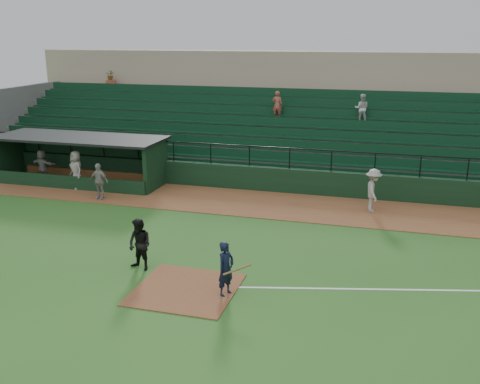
# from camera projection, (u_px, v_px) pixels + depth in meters

# --- Properties ---
(ground) EXTENTS (90.00, 90.00, 0.00)m
(ground) POSITION_uv_depth(u_px,v_px,m) (197.00, 276.00, 17.23)
(ground) COLOR #285A1D
(ground) RESTS_ON ground
(warning_track) EXTENTS (40.00, 4.00, 0.03)m
(warning_track) POSITION_uv_depth(u_px,v_px,m) (258.00, 203.00, 24.62)
(warning_track) COLOR brown
(warning_track) RESTS_ON ground
(home_plate_dirt) EXTENTS (3.00, 3.00, 0.03)m
(home_plate_dirt) POSITION_uv_depth(u_px,v_px,m) (186.00, 289.00, 16.30)
(home_plate_dirt) COLOR brown
(home_plate_dirt) RESTS_ON ground
(foul_line) EXTENTS (17.49, 4.44, 0.01)m
(foul_line) POSITION_uv_depth(u_px,v_px,m) (461.00, 291.00, 16.24)
(foul_line) COLOR white
(foul_line) RESTS_ON ground
(stadium_structure) EXTENTS (38.00, 13.08, 6.40)m
(stadium_structure) POSITION_uv_depth(u_px,v_px,m) (293.00, 125.00, 31.79)
(stadium_structure) COLOR black
(stadium_structure) RESTS_ON ground
(dugout) EXTENTS (8.90, 3.20, 2.42)m
(dugout) POSITION_uv_depth(u_px,v_px,m) (85.00, 156.00, 28.25)
(dugout) COLOR black
(dugout) RESTS_ON ground
(batter_at_plate) EXTENTS (1.10, 0.73, 1.67)m
(batter_at_plate) POSITION_uv_depth(u_px,v_px,m) (226.00, 269.00, 15.75)
(batter_at_plate) COLOR black
(batter_at_plate) RESTS_ON ground
(umpire) EXTENTS (0.99, 0.86, 1.73)m
(umpire) POSITION_uv_depth(u_px,v_px,m) (140.00, 245.00, 17.51)
(umpire) COLOR black
(umpire) RESTS_ON ground
(runner) EXTENTS (0.89, 1.31, 1.88)m
(runner) POSITION_uv_depth(u_px,v_px,m) (373.00, 190.00, 23.24)
(runner) COLOR #A4A09A
(runner) RESTS_ON warning_track
(dugout_player_a) EXTENTS (1.04, 0.53, 1.70)m
(dugout_player_a) POSITION_uv_depth(u_px,v_px,m) (99.00, 181.00, 25.07)
(dugout_player_a) COLOR #A09A95
(dugout_player_a) RESTS_ON warning_track
(dugout_player_b) EXTENTS (1.11, 1.01, 1.91)m
(dugout_player_b) POSITION_uv_depth(u_px,v_px,m) (76.00, 170.00, 26.75)
(dugout_player_b) COLOR #9C9892
(dugout_player_b) RESTS_ON warning_track
(dugout_player_c) EXTENTS (1.60, 0.73, 1.66)m
(dugout_player_c) POSITION_uv_depth(u_px,v_px,m) (43.00, 165.00, 28.29)
(dugout_player_c) COLOR #9E9994
(dugout_player_c) RESTS_ON warning_track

